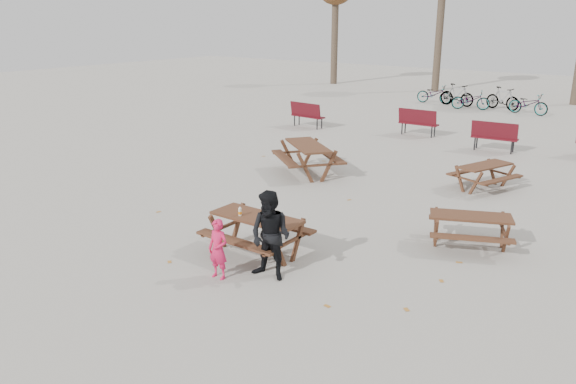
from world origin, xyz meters
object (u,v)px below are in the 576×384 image
Objects in this scene: soda_bottle at (240,212)px; picnic_table_north at (308,159)px; picnic_table_far at (484,177)px; child at (218,249)px; adult at (270,236)px; picnic_table_east at (470,231)px; food_tray at (269,220)px; main_picnic_table at (257,225)px.

soda_bottle is 0.08× the size of picnic_table_north.
soda_bottle is 7.43m from picnic_table_far.
picnic_table_far is at bearing 72.22° from child.
adult is 7.63m from picnic_table_far.
adult reaches higher than picnic_table_east.
picnic_table_far is at bearing 71.31° from soda_bottle.
food_tray is 0.63m from soda_bottle.
main_picnic_table is at bearing -176.70° from picnic_table_far.
child is at bearing -69.21° from soda_bottle.
picnic_table_far is (1.25, 7.51, -0.46)m from adult.
picnic_table_north is (-2.60, 6.48, -0.10)m from child.
picnic_table_far is at bearing 75.75° from food_tray.
main_picnic_table is at bearing 32.49° from soda_bottle.
picnic_table_north is at bearing 129.24° from picnic_table_far.
child is at bearing -173.45° from picnic_table_far.
food_tray is (0.35, -0.07, 0.21)m from main_picnic_table.
soda_bottle is 0.11× the size of picnic_table_far.
adult is at bearing 32.06° from child.
main_picnic_table is 10.00× the size of food_tray.
food_tray is at bearing 8.74° from soda_bottle.
child is 0.94m from adult.
main_picnic_table is 4.21m from picnic_table_east.
picnic_table_far is (4.59, 1.56, -0.11)m from picnic_table_north.
adult is 0.78× the size of picnic_table_north.
picnic_table_north reaches higher than main_picnic_table.
soda_bottle is 0.11× the size of adult.
picnic_table_east is 6.17m from picnic_table_north.
soda_bottle reaches higher than food_tray.
main_picnic_table is at bearing 136.20° from adult.
food_tray is 0.12× the size of picnic_table_east.
picnic_table_far is at bearing 74.32° from adult.
picnic_table_far is (1.76, 6.93, -0.46)m from food_tray.
food_tray is 7.16m from picnic_table_far.
food_tray is 0.11× the size of adult.
child is 0.68× the size of adult.
main_picnic_table is 5.84m from picnic_table_north.
picnic_table_north is (-2.48, 5.29, -0.15)m from main_picnic_table.
picnic_table_north reaches higher than picnic_table_east.
food_tray reaches higher than picnic_table_far.
child is 5.00m from picnic_table_east.
soda_bottle is 0.16× the size of child.
picnic_table_far is (2.37, 7.02, -0.51)m from soda_bottle.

